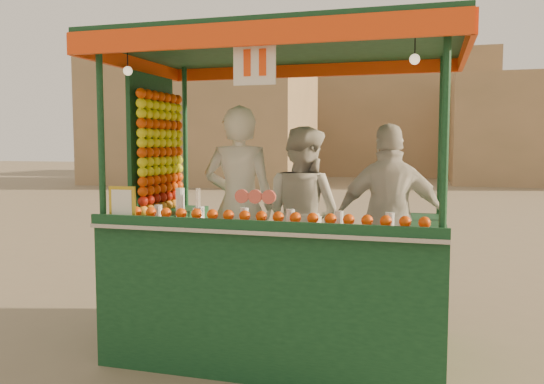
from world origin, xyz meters
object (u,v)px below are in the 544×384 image
(juice_cart, at_px, (272,253))
(vendor_right, at_px, (390,220))
(vendor_left, at_px, (239,205))
(vendor_middle, at_px, (303,215))

(juice_cart, xyz_separation_m, vendor_right, (1.01, 0.36, 0.29))
(juice_cart, distance_m, vendor_right, 1.11)
(vendor_left, distance_m, vendor_right, 1.46)
(juice_cart, bearing_deg, vendor_left, 140.05)
(vendor_middle, relative_size, vendor_right, 0.99)
(juice_cart, xyz_separation_m, vendor_left, (-0.44, 0.37, 0.38))
(vendor_left, xyz_separation_m, vendor_right, (1.45, -0.01, -0.09))
(juice_cart, height_order, vendor_right, juice_cart)
(vendor_left, bearing_deg, juice_cart, 133.90)
(vendor_right, bearing_deg, vendor_left, -14.04)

